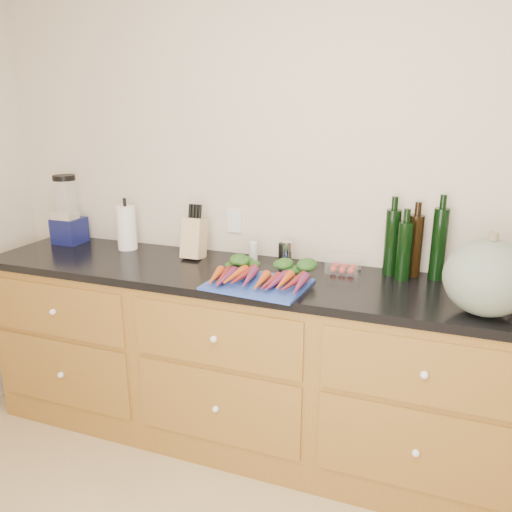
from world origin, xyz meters
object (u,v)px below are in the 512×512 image
at_px(carrots, 261,275).
at_px(paper_towel, 126,228).
at_px(blender_appliance, 68,214).
at_px(squash, 488,278).
at_px(knife_block, 194,238).
at_px(cutting_board, 258,284).
at_px(tomato_box, 344,265).

xyz_separation_m(carrots, paper_towel, (-0.91, 0.28, 0.09)).
bearing_deg(blender_appliance, paper_towel, 0.31).
distance_m(squash, knife_block, 1.44).
bearing_deg(carrots, cutting_board, -90.00).
xyz_separation_m(squash, knife_block, (-1.41, 0.30, -0.04)).
bearing_deg(tomato_box, paper_towel, -179.54).
relative_size(carrots, knife_block, 2.06).
relative_size(knife_block, tomato_box, 1.33).
xyz_separation_m(squash, tomato_box, (-0.61, 0.33, -0.11)).
relative_size(carrots, tomato_box, 2.75).
relative_size(cutting_board, knife_block, 2.07).
height_order(blender_appliance, knife_block, blender_appliance).
distance_m(cutting_board, tomato_box, 0.47).
distance_m(cutting_board, blender_appliance, 1.36).
bearing_deg(carrots, tomato_box, 41.29).
bearing_deg(cutting_board, knife_block, 147.55).
xyz_separation_m(knife_block, tomato_box, (0.80, 0.03, -0.07)).
height_order(carrots, knife_block, knife_block).
relative_size(cutting_board, tomato_box, 2.76).
bearing_deg(paper_towel, carrots, -16.97).
xyz_separation_m(cutting_board, squash, (0.94, 0.00, 0.14)).
xyz_separation_m(cutting_board, blender_appliance, (-1.31, 0.32, 0.17)).
relative_size(carrots, blender_appliance, 1.10).
relative_size(paper_towel, knife_block, 1.16).
distance_m(cutting_board, paper_towel, 0.97).
bearing_deg(paper_towel, tomato_box, 0.46).
bearing_deg(cutting_board, carrots, 90.00).
relative_size(blender_appliance, paper_towel, 1.63).
distance_m(squash, paper_towel, 1.88).
xyz_separation_m(squash, blender_appliance, (-2.25, 0.32, 0.03)).
distance_m(cutting_board, knife_block, 0.57).
height_order(cutting_board, squash, squash).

